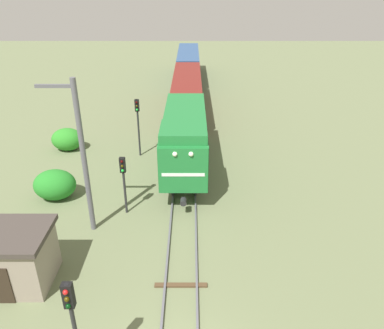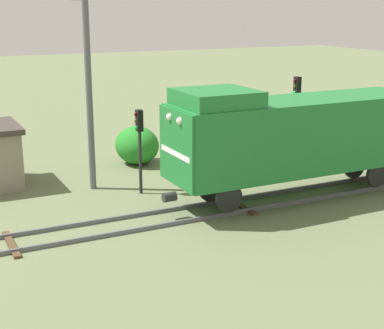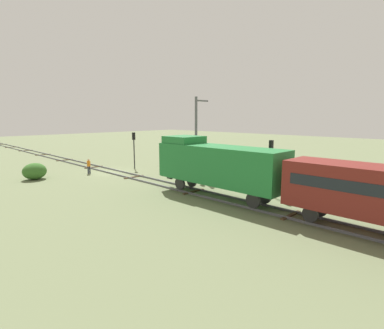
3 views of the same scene
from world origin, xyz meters
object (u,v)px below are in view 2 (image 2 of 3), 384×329
at_px(locomotive, 295,133).
at_px(traffic_signal_mid, 139,135).
at_px(catenary_mast, 88,86).
at_px(traffic_signal_far, 296,106).

distance_m(locomotive, traffic_signal_mid, 6.42).
xyz_separation_m(traffic_signal_mid, catenary_mast, (-1.66, -1.61, 1.95)).
xyz_separation_m(traffic_signal_mid, traffic_signal_far, (-0.20, 8.11, 0.61)).
distance_m(locomotive, catenary_mast, 8.85).
relative_size(locomotive, traffic_signal_mid, 3.20).
height_order(locomotive, catenary_mast, catenary_mast).
bearing_deg(traffic_signal_mid, catenary_mast, -135.85).
relative_size(locomotive, catenary_mast, 1.37).
xyz_separation_m(locomotive, traffic_signal_mid, (-3.40, -5.44, -0.24)).
bearing_deg(traffic_signal_mid, locomotive, 58.01).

